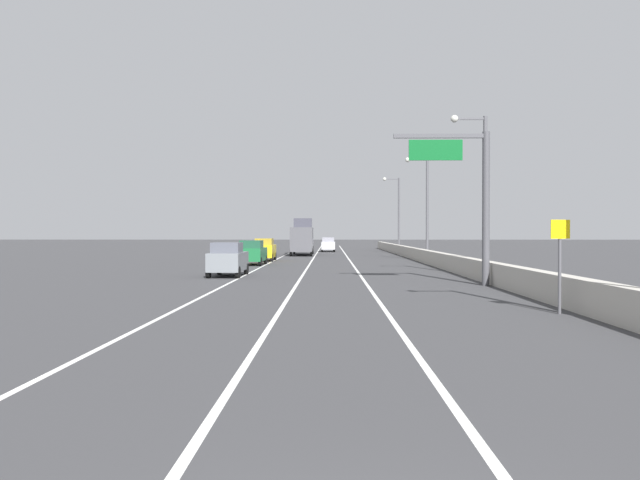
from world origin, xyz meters
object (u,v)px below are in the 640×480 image
(car_gray_3, at_px, (228,259))
(car_silver_2, at_px, (328,245))
(speed_advisory_sign, at_px, (560,259))
(lamp_post_right_fourth, at_px, (397,209))
(lamp_post_right_second, at_px, (480,183))
(box_truck, at_px, (302,238))
(lamp_post_right_third, at_px, (424,201))
(car_yellow_0, at_px, (265,250))
(car_green_1, at_px, (252,253))
(overhead_sign_gantry, at_px, (471,189))

(car_gray_3, bearing_deg, car_silver_2, 83.05)
(speed_advisory_sign, relative_size, lamp_post_right_fourth, 0.32)
(lamp_post_right_second, relative_size, box_truck, 1.00)
(lamp_post_right_third, bearing_deg, lamp_post_right_fourth, 90.87)
(car_yellow_0, height_order, car_green_1, car_yellow_0)
(speed_advisory_sign, height_order, box_truck, box_truck)
(speed_advisory_sign, distance_m, car_yellow_0, 39.41)
(car_yellow_0, bearing_deg, box_truck, 79.44)
(lamp_post_right_second, distance_m, lamp_post_right_third, 20.73)
(overhead_sign_gantry, relative_size, lamp_post_right_third, 0.79)
(car_silver_2, bearing_deg, lamp_post_right_third, -71.68)
(lamp_post_right_third, relative_size, car_silver_2, 2.11)
(box_truck, bearing_deg, lamp_post_right_fourth, 28.46)
(speed_advisory_sign, relative_size, car_yellow_0, 0.68)
(lamp_post_right_second, height_order, car_yellow_0, lamp_post_right_second)
(car_silver_2, bearing_deg, speed_advisory_sign, -83.31)
(overhead_sign_gantry, bearing_deg, lamp_post_right_third, 86.21)
(car_gray_3, bearing_deg, car_yellow_0, 89.78)
(overhead_sign_gantry, height_order, lamp_post_right_third, lamp_post_right_third)
(car_silver_2, bearing_deg, box_truck, -103.26)
(lamp_post_right_third, xyz_separation_m, lamp_post_right_fourth, (-0.31, 20.72, 0.00))
(car_silver_2, bearing_deg, lamp_post_right_fourth, -35.65)
(overhead_sign_gantry, relative_size, box_truck, 0.80)
(lamp_post_right_second, relative_size, car_yellow_0, 2.13)
(lamp_post_right_third, height_order, car_gray_3, lamp_post_right_third)
(speed_advisory_sign, relative_size, car_green_1, 0.72)
(car_green_1, relative_size, box_truck, 0.44)
(car_silver_2, bearing_deg, overhead_sign_gantry, -82.47)
(overhead_sign_gantry, height_order, lamp_post_right_fourth, lamp_post_right_fourth)
(overhead_sign_gantry, height_order, box_truck, overhead_sign_gantry)
(overhead_sign_gantry, relative_size, car_green_1, 1.80)
(car_yellow_0, relative_size, box_truck, 0.47)
(car_yellow_0, distance_m, car_green_1, 7.17)
(lamp_post_right_second, distance_m, lamp_post_right_fourth, 41.45)
(lamp_post_right_fourth, relative_size, car_silver_2, 2.11)
(car_green_1, distance_m, box_truck, 22.36)
(overhead_sign_gantry, distance_m, lamp_post_right_fourth, 47.69)
(car_yellow_0, bearing_deg, speed_advisory_sign, -70.32)
(lamp_post_right_second, relative_size, car_silver_2, 2.11)
(lamp_post_right_fourth, bearing_deg, lamp_post_right_second, -89.34)
(speed_advisory_sign, distance_m, car_silver_2, 64.92)
(lamp_post_right_third, xyz_separation_m, car_silver_2, (-8.90, 26.88, -4.51))
(overhead_sign_gantry, distance_m, car_yellow_0, 29.63)
(car_gray_3, xyz_separation_m, box_truck, (2.87, 35.09, 0.95))
(overhead_sign_gantry, height_order, car_gray_3, overhead_sign_gantry)
(speed_advisory_sign, xyz_separation_m, box_truck, (-10.48, 52.07, 0.19))
(lamp_post_right_second, distance_m, car_yellow_0, 25.46)
(car_silver_2, relative_size, box_truck, 0.48)
(overhead_sign_gantry, xyz_separation_m, lamp_post_right_second, (1.95, 6.21, 0.75))
(lamp_post_right_fourth, bearing_deg, car_yellow_0, -123.99)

